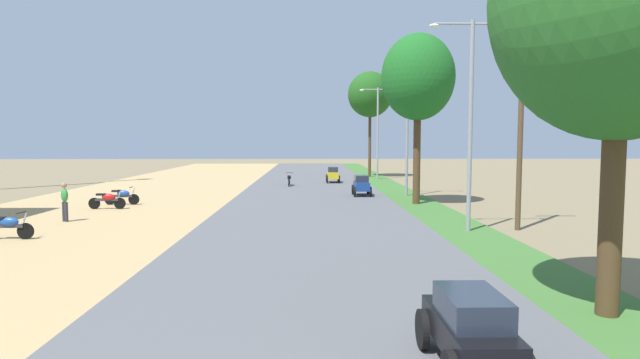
{
  "coord_description": "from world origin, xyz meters",
  "views": [
    {
      "loc": [
        -0.13,
        -3.69,
        3.44
      ],
      "look_at": [
        0.35,
        19.13,
        1.68
      ],
      "focal_mm": 28.76,
      "sensor_mm": 36.0,
      "label": 1
    }
  ],
  "objects_px": {
    "parked_motorbike_third": "(108,199)",
    "motorbike_ahead_second": "(289,179)",
    "median_tree_second": "(418,78)",
    "streetlamp_mid": "(407,122)",
    "parked_motorbike_second": "(8,225)",
    "streetlamp_far": "(378,127)",
    "car_sedan_black": "(470,327)",
    "pedestrian_on_shoulder": "(65,200)",
    "car_hatchback_blue": "(361,185)",
    "parked_motorbike_fourth": "(122,195)",
    "median_tree_third": "(370,95)",
    "car_hatchback_yellow": "(333,174)",
    "streetlamp_near": "(471,111)",
    "utility_pole_near": "(521,107)"
  },
  "relations": [
    {
      "from": "car_sedan_black",
      "to": "parked_motorbike_second",
      "type": "bearing_deg",
      "value": 140.66
    },
    {
      "from": "car_hatchback_blue",
      "to": "parked_motorbike_fourth",
      "type": "bearing_deg",
      "value": -162.77
    },
    {
      "from": "parked_motorbike_second",
      "to": "car_sedan_black",
      "type": "height_order",
      "value": "car_sedan_black"
    },
    {
      "from": "car_hatchback_blue",
      "to": "car_hatchback_yellow",
      "type": "relative_size",
      "value": 1.0
    },
    {
      "from": "streetlamp_mid",
      "to": "motorbike_ahead_second",
      "type": "height_order",
      "value": "streetlamp_mid"
    },
    {
      "from": "pedestrian_on_shoulder",
      "to": "streetlamp_far",
      "type": "height_order",
      "value": "streetlamp_far"
    },
    {
      "from": "parked_motorbike_second",
      "to": "motorbike_ahead_second",
      "type": "xyz_separation_m",
      "value": [
        8.78,
        20.24,
        0.02
      ]
    },
    {
      "from": "parked_motorbike_second",
      "to": "parked_motorbike_third",
      "type": "bearing_deg",
      "value": 87.18
    },
    {
      "from": "streetlamp_near",
      "to": "streetlamp_far",
      "type": "relative_size",
      "value": 0.98
    },
    {
      "from": "car_sedan_black",
      "to": "streetlamp_mid",
      "type": "bearing_deg",
      "value": 81.36
    },
    {
      "from": "pedestrian_on_shoulder",
      "to": "median_tree_third",
      "type": "distance_m",
      "value": 31.1
    },
    {
      "from": "car_sedan_black",
      "to": "car_hatchback_blue",
      "type": "height_order",
      "value": "car_hatchback_blue"
    },
    {
      "from": "streetlamp_near",
      "to": "car_sedan_black",
      "type": "height_order",
      "value": "streetlamp_near"
    },
    {
      "from": "parked_motorbike_second",
      "to": "streetlamp_mid",
      "type": "height_order",
      "value": "streetlamp_mid"
    },
    {
      "from": "car_hatchback_yellow",
      "to": "motorbike_ahead_second",
      "type": "height_order",
      "value": "car_hatchback_yellow"
    },
    {
      "from": "streetlamp_far",
      "to": "car_hatchback_yellow",
      "type": "xyz_separation_m",
      "value": [
        -4.06,
        -3.92,
        -3.85
      ]
    },
    {
      "from": "parked_motorbike_third",
      "to": "motorbike_ahead_second",
      "type": "bearing_deg",
      "value": 56.22
    },
    {
      "from": "parked_motorbike_third",
      "to": "utility_pole_near",
      "type": "height_order",
      "value": "utility_pole_near"
    },
    {
      "from": "parked_motorbike_second",
      "to": "median_tree_third",
      "type": "relative_size",
      "value": 0.19
    },
    {
      "from": "car_hatchback_yellow",
      "to": "pedestrian_on_shoulder",
      "type": "bearing_deg",
      "value": -122.04
    },
    {
      "from": "parked_motorbike_second",
      "to": "streetlamp_far",
      "type": "height_order",
      "value": "streetlamp_far"
    },
    {
      "from": "median_tree_second",
      "to": "streetlamp_far",
      "type": "relative_size",
      "value": 1.13
    },
    {
      "from": "motorbike_ahead_second",
      "to": "parked_motorbike_second",
      "type": "bearing_deg",
      "value": -113.46
    },
    {
      "from": "streetlamp_far",
      "to": "car_sedan_black",
      "type": "distance_m",
      "value": 37.6
    },
    {
      "from": "pedestrian_on_shoulder",
      "to": "parked_motorbike_third",
      "type": "bearing_deg",
      "value": 86.4
    },
    {
      "from": "streetlamp_near",
      "to": "motorbike_ahead_second",
      "type": "bearing_deg",
      "value": 111.39
    },
    {
      "from": "car_hatchback_yellow",
      "to": "median_tree_third",
      "type": "bearing_deg",
      "value": 61.36
    },
    {
      "from": "median_tree_second",
      "to": "parked_motorbike_third",
      "type": "bearing_deg",
      "value": -173.42
    },
    {
      "from": "median_tree_second",
      "to": "streetlamp_mid",
      "type": "distance_m",
      "value": 4.57
    },
    {
      "from": "utility_pole_near",
      "to": "motorbike_ahead_second",
      "type": "xyz_separation_m",
      "value": [
        -9.46,
        18.47,
        -4.09
      ]
    },
    {
      "from": "median_tree_third",
      "to": "car_hatchback_blue",
      "type": "height_order",
      "value": "median_tree_third"
    },
    {
      "from": "utility_pole_near",
      "to": "pedestrian_on_shoulder",
      "type": "bearing_deg",
      "value": 173.55
    },
    {
      "from": "pedestrian_on_shoulder",
      "to": "motorbike_ahead_second",
      "type": "height_order",
      "value": "pedestrian_on_shoulder"
    },
    {
      "from": "parked_motorbike_third",
      "to": "median_tree_third",
      "type": "xyz_separation_m",
      "value": [
        15.49,
        22.14,
        7.04
      ]
    },
    {
      "from": "car_hatchback_yellow",
      "to": "utility_pole_near",
      "type": "bearing_deg",
      "value": -73.96
    },
    {
      "from": "parked_motorbike_third",
      "to": "streetlamp_mid",
      "type": "height_order",
      "value": "streetlamp_mid"
    },
    {
      "from": "streetlamp_mid",
      "to": "utility_pole_near",
      "type": "bearing_deg",
      "value": -80.1
    },
    {
      "from": "streetlamp_far",
      "to": "car_sedan_black",
      "type": "relative_size",
      "value": 3.49
    },
    {
      "from": "streetlamp_mid",
      "to": "car_hatchback_yellow",
      "type": "xyz_separation_m",
      "value": [
        -4.06,
        9.5,
        -3.76
      ]
    },
    {
      "from": "car_sedan_black",
      "to": "car_hatchback_yellow",
      "type": "height_order",
      "value": "car_hatchback_yellow"
    },
    {
      "from": "car_sedan_black",
      "to": "utility_pole_near",
      "type": "bearing_deg",
      "value": 64.88
    },
    {
      "from": "car_hatchback_blue",
      "to": "motorbike_ahead_second",
      "type": "relative_size",
      "value": 1.11
    },
    {
      "from": "pedestrian_on_shoulder",
      "to": "motorbike_ahead_second",
      "type": "bearing_deg",
      "value": 62.23
    },
    {
      "from": "median_tree_second",
      "to": "utility_pole_near",
      "type": "height_order",
      "value": "median_tree_second"
    },
    {
      "from": "streetlamp_mid",
      "to": "utility_pole_near",
      "type": "relative_size",
      "value": 0.86
    },
    {
      "from": "streetlamp_mid",
      "to": "parked_motorbike_third",
      "type": "bearing_deg",
      "value": -159.82
    },
    {
      "from": "parked_motorbike_second",
      "to": "streetlamp_near",
      "type": "distance_m",
      "value": 16.73
    },
    {
      "from": "parked_motorbike_third",
      "to": "median_tree_second",
      "type": "height_order",
      "value": "median_tree_second"
    },
    {
      "from": "motorbike_ahead_second",
      "to": "car_sedan_black",
      "type": "bearing_deg",
      "value": -82.92
    },
    {
      "from": "car_sedan_black",
      "to": "parked_motorbike_fourth",
      "type": "bearing_deg",
      "value": 121.57
    }
  ]
}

